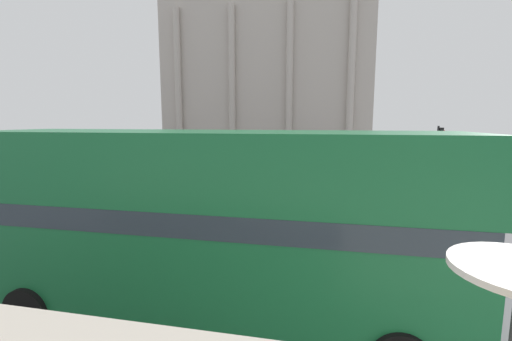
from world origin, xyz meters
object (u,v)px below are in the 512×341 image
Objects in this scene: traffic_light_near at (315,177)px; traffic_light_mid at (438,150)px; pedestrian_blue at (205,190)px; pedestrian_olive at (389,168)px; car_maroon at (299,186)px; car_black at (421,171)px; plaza_building_left at (270,72)px; double_decker_bus at (212,219)px; pedestrian_white at (258,170)px.

traffic_light_near is 11.44m from traffic_light_mid.
pedestrian_blue is 14.95m from pedestrian_olive.
pedestrian_blue is (-5.58, 2.41, -1.25)m from traffic_light_near.
car_maroon is 1.00× the size of car_black.
plaza_building_left is 31.30m from pedestrian_olive.
traffic_light_mid is at bearing 60.77° from double_decker_bus.
traffic_light_near reaches higher than car_black.
pedestrian_olive is at bearing 18.76° from car_black.
double_decker_bus is 2.39× the size of car_maroon.
double_decker_bus is 22.46m from car_black.
pedestrian_olive is (10.58, 10.56, 0.02)m from pedestrian_blue.
pedestrian_blue is 0.98× the size of pedestrian_olive.
car_black is at bearing 65.88° from double_decker_bus.
car_maroon is (-1.09, 5.60, -1.48)m from traffic_light_near.
traffic_light_near is at bearing -77.73° from plaza_building_left.
pedestrian_white is at bearing 114.32° from traffic_light_near.
car_black is (0.21, 4.45, -1.97)m from traffic_light_mid.
pedestrian_white is at bearing 98.10° from double_decker_bus.
car_black is at bearing 87.29° from traffic_light_mid.
plaza_building_left is 35.07m from traffic_light_mid.
car_black is 2.59× the size of pedestrian_blue.
pedestrian_blue is at bearing -119.07° from car_maroon.
traffic_light_mid is 9.05m from car_maroon.
traffic_light_near is 10.24m from pedestrian_white.
double_decker_bus reaches higher than car_maroon.
traffic_light_near is 2.04× the size of pedestrian_blue.
car_maroon is at bearing 33.87° from pedestrian_olive.
plaza_building_left is 36.02m from car_maroon.
car_maroon is (7.41, -33.47, -11.06)m from plaza_building_left.
traffic_light_mid is 2.53× the size of pedestrian_blue.
car_maroon is 11.47m from car_black.
traffic_light_mid is at bearing 94.69° from car_black.
traffic_light_mid reaches higher than pedestrian_blue.
traffic_light_mid is 4.82m from pedestrian_olive.
car_black is at bearing 61.53° from traffic_light_near.
pedestrian_white is at bearing 178.51° from traffic_light_mid.
plaza_building_left is 32.07m from car_black.
pedestrian_white reaches higher than pedestrian_olive.
traffic_light_mid is 2.25× the size of pedestrian_white.
pedestrian_olive is at bearing 122.42° from pedestrian_blue.
pedestrian_olive reaches higher than car_maroon.
car_maroon is at bearing 147.10° from pedestrian_white.
pedestrian_olive is (6.09, 7.38, 0.25)m from car_maroon.
car_black is at bearing 174.78° from pedestrian_olive.
pedestrian_blue is (-1.39, -6.86, -0.13)m from pedestrian_white.
double_decker_bus is 6.09× the size of pedestrian_olive.
pedestrian_white is at bearing 27.33° from car_black.
plaza_building_left is 18.20× the size of pedestrian_blue.
car_maroon is at bearing 50.50° from car_black.
pedestrian_white is (-11.48, -4.16, 0.36)m from car_black.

